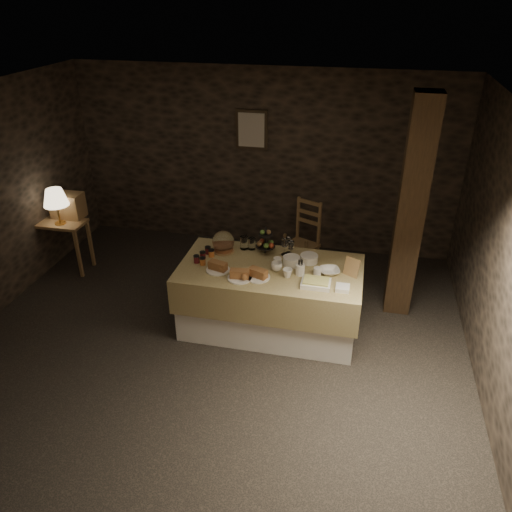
% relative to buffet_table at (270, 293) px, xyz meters
% --- Properties ---
extents(ground_plane, '(5.50, 5.00, 0.01)m').
position_rel_buffet_table_xyz_m(ground_plane, '(-0.54, -0.38, -0.46)').
color(ground_plane, black).
rests_on(ground_plane, ground).
extents(room_shell, '(5.52, 5.02, 2.60)m').
position_rel_buffet_table_xyz_m(room_shell, '(-0.54, -0.38, 1.10)').
color(room_shell, black).
rests_on(room_shell, ground).
extents(buffet_table, '(2.01, 1.07, 0.80)m').
position_rel_buffet_table_xyz_m(buffet_table, '(0.00, 0.00, 0.00)').
color(buffet_table, silver).
rests_on(buffet_table, ground_plane).
extents(console_table, '(0.67, 0.38, 0.72)m').
position_rel_buffet_table_xyz_m(console_table, '(-3.04, 0.72, 0.13)').
color(console_table, olive).
rests_on(console_table, ground_plane).
extents(table_lamp, '(0.33, 0.33, 0.49)m').
position_rel_buffet_table_xyz_m(table_lamp, '(-2.99, 0.67, 0.63)').
color(table_lamp, '#B58035').
rests_on(table_lamp, console_table).
extents(wine_rack, '(0.42, 0.26, 0.34)m').
position_rel_buffet_table_xyz_m(wine_rack, '(-2.99, 0.90, 0.43)').
color(wine_rack, olive).
rests_on(wine_rack, console_table).
extents(chair, '(0.54, 0.53, 0.69)m').
position_rel_buffet_table_xyz_m(chair, '(0.13, 1.72, -0.07)').
color(chair, olive).
rests_on(chair, ground_plane).
extents(timber_column, '(0.30, 0.30, 2.60)m').
position_rel_buffet_table_xyz_m(timber_column, '(1.45, 0.73, 0.84)').
color(timber_column, black).
rests_on(timber_column, ground_plane).
extents(framed_picture, '(0.45, 0.04, 0.55)m').
position_rel_buffet_table_xyz_m(framed_picture, '(-0.69, 2.08, 1.29)').
color(framed_picture, '#312619').
rests_on(framed_picture, room_shell).
extents(plate_stack_a, '(0.19, 0.19, 0.10)m').
position_rel_buffet_table_xyz_m(plate_stack_a, '(0.22, 0.10, 0.39)').
color(plate_stack_a, white).
rests_on(plate_stack_a, buffet_table).
extents(plate_stack_b, '(0.20, 0.20, 0.08)m').
position_rel_buffet_table_xyz_m(plate_stack_b, '(0.40, 0.21, 0.38)').
color(plate_stack_b, white).
rests_on(plate_stack_b, buffet_table).
extents(cutlery_holder, '(0.10, 0.10, 0.12)m').
position_rel_buffet_table_xyz_m(cutlery_holder, '(0.34, -0.08, 0.40)').
color(cutlery_holder, white).
rests_on(cutlery_holder, buffet_table).
extents(cup_a, '(0.15, 0.15, 0.10)m').
position_rel_buffet_table_xyz_m(cup_a, '(0.08, -0.05, 0.39)').
color(cup_a, white).
rests_on(cup_a, buffet_table).
extents(cup_b, '(0.11, 0.11, 0.10)m').
position_rel_buffet_table_xyz_m(cup_b, '(0.21, -0.16, 0.39)').
color(cup_b, white).
rests_on(cup_b, buffet_table).
extents(mug_c, '(0.09, 0.09, 0.09)m').
position_rel_buffet_table_xyz_m(mug_c, '(0.07, 0.05, 0.39)').
color(mug_c, white).
rests_on(mug_c, buffet_table).
extents(mug_d, '(0.08, 0.08, 0.09)m').
position_rel_buffet_table_xyz_m(mug_d, '(0.52, -0.06, 0.38)').
color(mug_d, white).
rests_on(mug_d, buffet_table).
extents(bowl, '(0.26, 0.26, 0.05)m').
position_rel_buffet_table_xyz_m(bowl, '(0.65, 0.01, 0.36)').
color(bowl, white).
rests_on(bowl, buffet_table).
extents(cake_dome, '(0.26, 0.26, 0.26)m').
position_rel_buffet_table_xyz_m(cake_dome, '(-0.61, 0.26, 0.44)').
color(cake_dome, olive).
rests_on(cake_dome, buffet_table).
extents(fruit_stand, '(0.23, 0.23, 0.32)m').
position_rel_buffet_table_xyz_m(fruit_stand, '(-0.12, 0.32, 0.47)').
color(fruit_stand, black).
rests_on(fruit_stand, buffet_table).
extents(bread_platter_left, '(0.26, 0.26, 0.11)m').
position_rel_buffet_table_xyz_m(bread_platter_left, '(-0.54, -0.19, 0.38)').
color(bread_platter_left, white).
rests_on(bread_platter_left, buffet_table).
extents(bread_platter_center, '(0.26, 0.26, 0.11)m').
position_rel_buffet_table_xyz_m(bread_platter_center, '(-0.27, -0.31, 0.38)').
color(bread_platter_center, white).
rests_on(bread_platter_center, buffet_table).
extents(bread_platter_right, '(0.26, 0.26, 0.11)m').
position_rel_buffet_table_xyz_m(bread_platter_right, '(-0.09, -0.25, 0.38)').
color(bread_platter_right, white).
rests_on(bread_platter_right, buffet_table).
extents(jam_jars, '(0.18, 0.32, 0.07)m').
position_rel_buffet_table_xyz_m(jam_jars, '(-0.77, 0.02, 0.38)').
color(jam_jars, maroon).
rests_on(jam_jars, buffet_table).
extents(tart_dish, '(0.30, 0.22, 0.07)m').
position_rel_buffet_table_xyz_m(tart_dish, '(0.53, -0.27, 0.37)').
color(tart_dish, white).
rests_on(tart_dish, buffet_table).
extents(square_dish, '(0.14, 0.14, 0.04)m').
position_rel_buffet_table_xyz_m(square_dish, '(0.80, -0.29, 0.36)').
color(square_dish, white).
rests_on(square_dish, buffet_table).
extents(menu_frame, '(0.18, 0.14, 0.22)m').
position_rel_buffet_table_xyz_m(menu_frame, '(0.87, 0.02, 0.43)').
color(menu_frame, olive).
rests_on(menu_frame, buffet_table).
extents(storage_jar_a, '(0.10, 0.10, 0.16)m').
position_rel_buffet_table_xyz_m(storage_jar_a, '(-0.38, 0.37, 0.42)').
color(storage_jar_a, white).
rests_on(storage_jar_a, buffet_table).
extents(storage_jar_b, '(0.09, 0.09, 0.14)m').
position_rel_buffet_table_xyz_m(storage_jar_b, '(-0.30, 0.38, 0.41)').
color(storage_jar_b, white).
rests_on(storage_jar_b, buffet_table).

